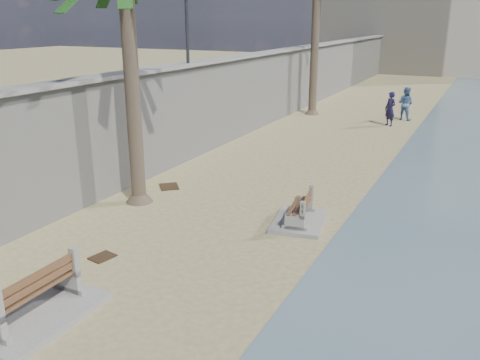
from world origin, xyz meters
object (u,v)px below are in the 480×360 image
(bench_far, at_px, (299,211))
(person_a, at_px, (390,106))
(person_b, at_px, (406,102))
(bench_near, at_px, (32,298))

(bench_far, height_order, person_a, person_a)
(bench_far, relative_size, person_b, 1.08)
(bench_near, bearing_deg, bench_far, 66.64)
(bench_near, height_order, person_a, person_a)
(bench_far, distance_m, person_a, 14.02)
(bench_near, bearing_deg, person_b, 82.66)
(person_a, height_order, person_b, person_a)
(bench_far, relative_size, person_a, 1.06)
(bench_far, xyz_separation_m, person_a, (-0.31, 14.00, 0.63))
(bench_near, xyz_separation_m, bench_far, (2.76, 6.38, -0.09))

